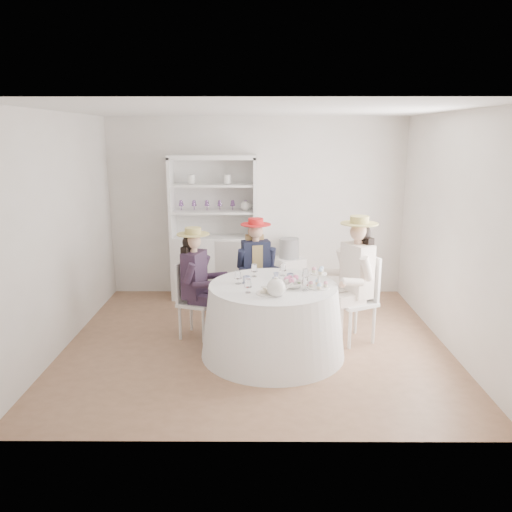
{
  "coord_description": "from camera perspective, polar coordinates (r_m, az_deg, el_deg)",
  "views": [
    {
      "loc": [
        0.03,
        -5.6,
        2.45
      ],
      "look_at": [
        0.0,
        0.1,
        1.05
      ],
      "focal_mm": 35.0,
      "sensor_mm": 36.0,
      "label": 1
    }
  ],
  "objects": [
    {
      "name": "wall_left",
      "position": [
        6.14,
        -21.51,
        2.52
      ],
      "size": [
        0.0,
        4.5,
        4.5
      ],
      "primitive_type": "plane",
      "rotation": [
        1.57,
        0.0,
        1.57
      ],
      "color": "silver",
      "rests_on": "ground"
    },
    {
      "name": "tea_table",
      "position": [
        5.68,
        1.94,
        -7.28
      ],
      "size": [
        1.63,
        1.63,
        0.82
      ],
      "rotation": [
        0.0,
        0.0,
        -0.41
      ],
      "color": "white",
      "rests_on": "ground"
    },
    {
      "name": "wall_front",
      "position": [
        3.77,
        -0.14,
        -3.2
      ],
      "size": [
        4.5,
        0.0,
        4.5
      ],
      "primitive_type": "plane",
      "rotation": [
        -1.57,
        0.0,
        0.0
      ],
      "color": "silver",
      "rests_on": "ground"
    },
    {
      "name": "stemware_set",
      "position": [
        5.52,
        1.98,
        -2.56
      ],
      "size": [
        0.84,
        0.84,
        0.15
      ],
      "color": "white",
      "rests_on": "tea_table"
    },
    {
      "name": "wall_back",
      "position": [
        7.68,
        0.06,
        5.57
      ],
      "size": [
        4.5,
        0.0,
        4.5
      ],
      "primitive_type": "plane",
      "rotation": [
        1.57,
        0.0,
        0.0
      ],
      "color": "silver",
      "rests_on": "ground"
    },
    {
      "name": "ceiling",
      "position": [
        5.61,
        -0.0,
        16.35
      ],
      "size": [
        4.5,
        4.5,
        0.0
      ],
      "primitive_type": "plane",
      "rotation": [
        3.14,
        0.0,
        0.0
      ],
      "color": "white",
      "rests_on": "wall_back"
    },
    {
      "name": "ground",
      "position": [
        6.11,
        -0.0,
        -9.83
      ],
      "size": [
        4.5,
        4.5,
        0.0
      ],
      "primitive_type": "plane",
      "color": "brown",
      "rests_on": "ground"
    },
    {
      "name": "sandwich_plate",
      "position": [
        5.24,
        1.35,
        -4.18
      ],
      "size": [
        0.25,
        0.25,
        0.06
      ],
      "rotation": [
        0.0,
        0.0,
        -0.37
      ],
      "color": "white",
      "rests_on": "tea_table"
    },
    {
      "name": "flower_bowl",
      "position": [
        5.45,
        4.2,
        -3.34
      ],
      "size": [
        0.25,
        0.25,
        0.06
      ],
      "primitive_type": "imported",
      "rotation": [
        0.0,
        0.0,
        0.08
      ],
      "color": "white",
      "rests_on": "tea_table"
    },
    {
      "name": "teacup_a",
      "position": [
        5.59,
        -1.07,
        -2.76
      ],
      "size": [
        0.11,
        0.11,
        0.07
      ],
      "primitive_type": "imported",
      "rotation": [
        0.0,
        0.0,
        0.29
      ],
      "color": "white",
      "rests_on": "tea_table"
    },
    {
      "name": "guest_left",
      "position": [
        6.07,
        -6.86,
        -2.34
      ],
      "size": [
        0.56,
        0.52,
        1.37
      ],
      "rotation": [
        0.0,
        0.0,
        1.25
      ],
      "color": "silver",
      "rests_on": "ground"
    },
    {
      "name": "teacup_b",
      "position": [
        5.78,
        2.3,
        -2.28
      ],
      "size": [
        0.08,
        0.08,
        0.06
      ],
      "primitive_type": "imported",
      "rotation": [
        0.0,
        0.0,
        -0.23
      ],
      "color": "white",
      "rests_on": "tea_table"
    },
    {
      "name": "teacup_c",
      "position": [
        5.74,
        3.91,
        -2.4
      ],
      "size": [
        0.1,
        0.1,
        0.06
      ],
      "primitive_type": "imported",
      "rotation": [
        0.0,
        0.0,
        -0.3
      ],
      "color": "white",
      "rests_on": "tea_table"
    },
    {
      "name": "hatbox",
      "position": [
        7.56,
        3.81,
        0.89
      ],
      "size": [
        0.36,
        0.36,
        0.3
      ],
      "primitive_type": "cylinder",
      "rotation": [
        0.0,
        0.0,
        -0.22
      ],
      "color": "black",
      "rests_on": "side_table"
    },
    {
      "name": "side_table",
      "position": [
        7.67,
        3.75,
        -2.44
      ],
      "size": [
        0.52,
        0.52,
        0.62
      ],
      "primitive_type": "cube",
      "rotation": [
        0.0,
        0.0,
        0.41
      ],
      "color": "silver",
      "rests_on": "ground"
    },
    {
      "name": "flower_arrangement",
      "position": [
        5.46,
        3.96,
        -2.73
      ],
      "size": [
        0.17,
        0.17,
        0.06
      ],
      "rotation": [
        0.0,
        0.0,
        -0.29
      ],
      "color": "pink",
      "rests_on": "tea_table"
    },
    {
      "name": "guest_right",
      "position": [
        5.99,
        11.25,
        -1.84
      ],
      "size": [
        0.65,
        0.59,
        1.53
      ],
      "rotation": [
        0.0,
        0.0,
        -1.11
      ],
      "color": "silver",
      "rests_on": "ground"
    },
    {
      "name": "wall_right",
      "position": [
        6.13,
        21.56,
        2.48
      ],
      "size": [
        0.0,
        4.5,
        4.5
      ],
      "primitive_type": "plane",
      "rotation": [
        1.57,
        0.0,
        -1.57
      ],
      "color": "silver",
      "rests_on": "ground"
    },
    {
      "name": "hutch",
      "position": [
        7.59,
        -4.77,
        0.92
      ],
      "size": [
        1.35,
        0.69,
        2.15
      ],
      "rotation": [
        0.0,
        0.0,
        -0.17
      ],
      "color": "silver",
      "rests_on": "ground"
    },
    {
      "name": "cupcake_stand",
      "position": [
        5.45,
        7.15,
        -2.8
      ],
      "size": [
        0.24,
        0.24,
        0.23
      ],
      "rotation": [
        0.0,
        0.0,
        -0.05
      ],
      "color": "white",
      "rests_on": "tea_table"
    },
    {
      "name": "guest_mid",
      "position": [
        6.54,
        0.02,
        -0.93
      ],
      "size": [
        0.52,
        0.56,
        1.39
      ],
      "rotation": [
        0.0,
        0.0,
        0.23
      ],
      "color": "silver",
      "rests_on": "ground"
    },
    {
      "name": "table_teapot",
      "position": [
        5.15,
        2.36,
        -3.62
      ],
      "size": [
        0.28,
        0.2,
        0.21
      ],
      "rotation": [
        0.0,
        0.0,
        0.28
      ],
      "color": "white",
      "rests_on": "tea_table"
    },
    {
      "name": "spare_chair",
      "position": [
        7.14,
        -2.97,
        -1.76
      ],
      "size": [
        0.46,
        0.46,
        1.0
      ],
      "rotation": [
        0.0,
        0.0,
        3.02
      ],
      "color": "silver",
      "rests_on": "ground"
    }
  ]
}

